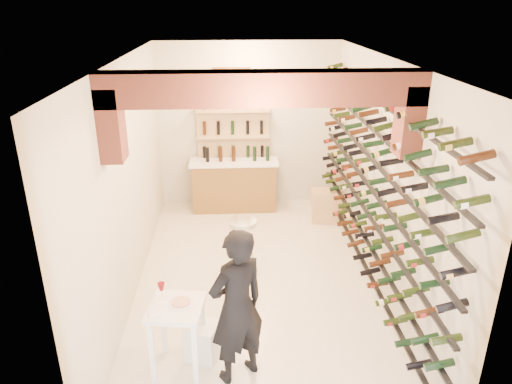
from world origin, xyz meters
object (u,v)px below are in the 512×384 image
chrome_barstool (242,243)px  crate_lower (325,213)px  back_counter (234,183)px  tasting_table (177,317)px  person (237,307)px  white_stool (203,341)px  wine_rack (367,181)px

chrome_barstool → crate_lower: 2.40m
back_counter → tasting_table: bearing=-98.8°
person → crate_lower: person is taller
person → chrome_barstool: 2.17m
white_stool → person: 0.85m
wine_rack → crate_lower: size_ratio=11.47×
back_counter → chrome_barstool: 2.42m
tasting_table → white_stool: size_ratio=2.34×
wine_rack → chrome_barstool: 2.04m
back_counter → white_stool: size_ratio=3.90×
tasting_table → person: 0.71m
back_counter → person: 4.57m
tasting_table → wine_rack: bearing=42.6°
white_stool → tasting_table: bearing=-146.5°
back_counter → crate_lower: size_ratio=3.42×
tasting_table → crate_lower: tasting_table is taller
tasting_table → white_stool: 0.57m
tasting_table → back_counter: bearing=88.8°
white_stool → crate_lower: 4.15m
white_stool → chrome_barstool: bearing=74.3°
white_stool → crate_lower: white_stool is taller
back_counter → chrome_barstool: bearing=-87.8°
white_stool → chrome_barstool: chrome_barstool is taller
tasting_table → chrome_barstool: tasting_table is taller
wine_rack → back_counter: bearing=124.7°
white_stool → crate_lower: (2.12, 3.56, -0.07)m
chrome_barstool → white_stool: bearing=-105.7°
white_stool → wine_rack: bearing=35.2°
chrome_barstool → back_counter: bearing=92.2°
white_stool → person: person is taller
tasting_table → crate_lower: 4.46m
chrome_barstool → crate_lower: (1.61, 1.75, -0.36)m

